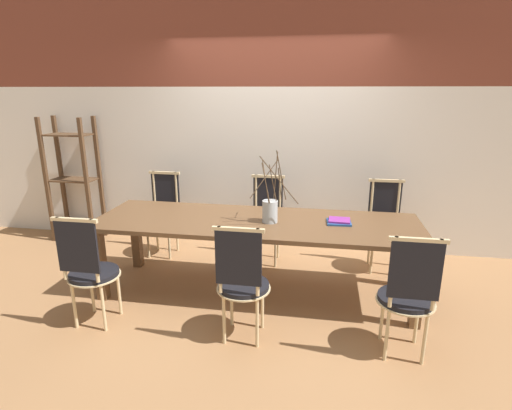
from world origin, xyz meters
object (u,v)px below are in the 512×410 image
object	(u,v)px
book_stack	(339,221)
shelving_rack	(74,180)
dining_table	(256,229)
chair_near_center	(408,293)
chair_far_center	(384,223)
vase_centerpiece	(270,210)

from	to	relation	value
book_stack	shelving_rack	world-z (taller)	shelving_rack
dining_table	shelving_rack	size ratio (longest dim) A/B	1.90
chair_near_center	shelving_rack	world-z (taller)	shelving_rack
book_stack	chair_far_center	bearing A→B (deg)	54.68
dining_table	chair_far_center	size ratio (longest dim) A/B	3.08
dining_table	book_stack	xyz separation A→B (m)	(0.76, 0.05, 0.10)
chair_near_center	chair_far_center	xyz separation A→B (m)	(0.04, 1.57, 0.00)
chair_far_center	book_stack	size ratio (longest dim) A/B	4.37
chair_far_center	shelving_rack	size ratio (longest dim) A/B	0.62
book_stack	shelving_rack	distance (m)	3.49
dining_table	book_stack	size ratio (longest dim) A/B	13.46
dining_table	shelving_rack	world-z (taller)	shelving_rack
chair_near_center	vase_centerpiece	world-z (taller)	vase_centerpiece
vase_centerpiece	shelving_rack	world-z (taller)	shelving_rack
chair_far_center	shelving_rack	world-z (taller)	shelving_rack
chair_far_center	shelving_rack	distance (m)	3.87
vase_centerpiece	shelving_rack	bearing A→B (deg)	157.97
shelving_rack	chair_near_center	bearing A→B (deg)	-25.98
vase_centerpiece	book_stack	world-z (taller)	vase_centerpiece
chair_near_center	chair_far_center	size ratio (longest dim) A/B	1.00
vase_centerpiece	dining_table	bearing A→B (deg)	169.32
chair_far_center	book_stack	distance (m)	0.93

